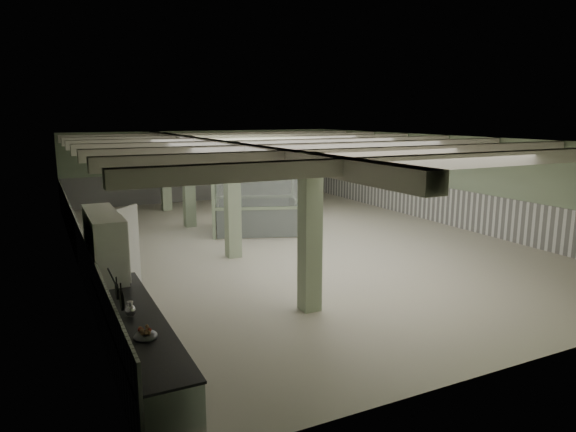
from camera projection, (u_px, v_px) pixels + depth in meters
name	position (u px, v px, depth m)	size (l,w,h in m)	color
floor	(290.00, 241.00, 18.16)	(20.00, 20.00, 0.00)	beige
ceiling	(290.00, 139.00, 17.46)	(14.00, 20.00, 0.02)	silver
wall_back	(204.00, 166.00, 26.61)	(14.00, 0.02, 3.60)	#9BB08D
wall_front	(544.00, 265.00, 9.01)	(14.00, 0.02, 3.60)	#9BB08D
wall_left	(73.00, 206.00, 14.77)	(0.02, 20.00, 3.60)	#9BB08D
wall_right	(444.00, 180.00, 20.85)	(0.02, 20.00, 3.60)	#9BB08D
wainscot_left	(77.00, 242.00, 14.99)	(0.05, 19.90, 1.50)	white
wainscot_right	(442.00, 205.00, 21.04)	(0.05, 19.90, 1.50)	white
wainscot_back	(205.00, 186.00, 26.79)	(13.90, 0.05, 1.50)	white
girder	(221.00, 147.00, 16.42)	(0.45, 19.90, 0.40)	silver
beam_a	(448.00, 161.00, 10.90)	(13.90, 0.35, 0.32)	silver
beam_b	(378.00, 154.00, 13.10)	(13.90, 0.35, 0.32)	silver
beam_c	(328.00, 148.00, 15.30)	(13.90, 0.35, 0.32)	silver
beam_d	(290.00, 144.00, 17.50)	(13.90, 0.35, 0.32)	silver
beam_e	(261.00, 141.00, 19.70)	(13.90, 0.35, 0.32)	silver
beam_f	(238.00, 138.00, 21.90)	(13.90, 0.35, 0.32)	silver
beam_g	(219.00, 136.00, 24.10)	(13.90, 0.35, 0.32)	silver
column_a	(310.00, 233.00, 11.45)	(0.42, 0.42, 3.60)	#B0C39D
column_b	(232.00, 200.00, 15.85)	(0.42, 0.42, 3.60)	#B0C39D
column_c	(189.00, 182.00, 20.25)	(0.42, 0.42, 3.60)	#B0C39D
column_d	(165.00, 172.00, 23.77)	(0.42, 0.42, 3.60)	#B0C39D
hook_rail	(113.00, 279.00, 8.11)	(0.02, 0.02, 1.20)	black
pendant_front	(393.00, 167.00, 13.39)	(0.44, 0.44, 0.22)	#304132
pendant_mid	(297.00, 153.00, 18.23)	(0.44, 0.44, 0.22)	#304132
pendant_back	(245.00, 146.00, 22.63)	(0.44, 0.44, 0.22)	#304132
prep_counter	(136.00, 341.00, 9.07)	(0.94, 5.38, 0.91)	#B7B6BB
pitcher_near	(119.00, 273.00, 11.11)	(0.16, 0.19, 0.24)	#B7B6BB
pitcher_far	(130.00, 309.00, 9.02)	(0.19, 0.22, 0.28)	#B7B6BB
veg_colander	(146.00, 333.00, 8.14)	(0.38, 0.38, 0.17)	#434348
orange_bowl	(123.00, 277.00, 11.10)	(0.24, 0.24, 0.09)	#B2B2B7
skillet_near	(122.00, 301.00, 7.75)	(0.30, 0.30, 0.04)	black
skillet_far	(117.00, 292.00, 8.16)	(0.26, 0.26, 0.03)	black
walkin_cooler	(106.00, 260.00, 11.54)	(1.15, 2.58, 2.37)	white
guard_booth	(256.00, 183.00, 19.51)	(4.18, 3.87, 2.74)	#94A786
filing_cabinet	(297.00, 212.00, 20.55)	(0.37, 0.53, 1.14)	#585D4E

